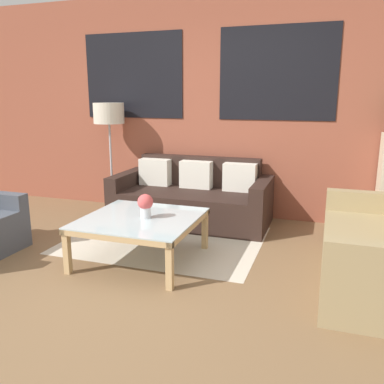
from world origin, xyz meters
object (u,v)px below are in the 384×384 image
object	(u,v)px
couch_dark	(192,199)
floor_lamp	(109,118)
flower_vase	(145,204)
coffee_table	(141,223)
settee_vintage	(381,251)

from	to	relation	value
couch_dark	floor_lamp	bearing A→B (deg)	173.07
couch_dark	flower_vase	bearing A→B (deg)	-90.26
coffee_table	floor_lamp	world-z (taller)	floor_lamp
couch_dark	floor_lamp	xyz separation A→B (m)	(-1.21, 0.15, 0.97)
settee_vintage	flower_vase	size ratio (longest dim) A/B	7.36
couch_dark	settee_vintage	world-z (taller)	settee_vintage
settee_vintage	floor_lamp	world-z (taller)	floor_lamp
couch_dark	floor_lamp	world-z (taller)	floor_lamp
flower_vase	coffee_table	bearing A→B (deg)	175.84
couch_dark	coffee_table	xyz separation A→B (m)	(-0.06, -1.34, 0.09)
settee_vintage	couch_dark	bearing A→B (deg)	149.41
flower_vase	couch_dark	bearing A→B (deg)	89.74
floor_lamp	flower_vase	world-z (taller)	floor_lamp
coffee_table	floor_lamp	xyz separation A→B (m)	(-1.15, 1.49, 0.89)
coffee_table	settee_vintage	bearing A→B (deg)	3.70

